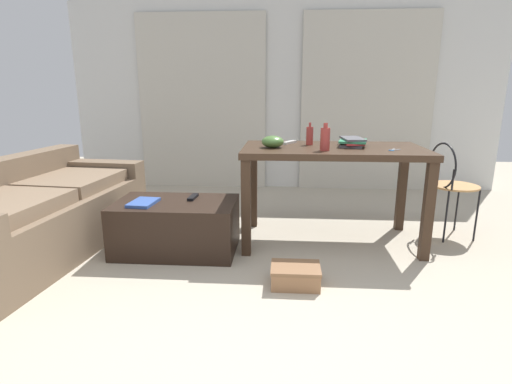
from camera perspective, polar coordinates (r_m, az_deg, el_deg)
The scene contains 16 objects.
ground_plane at distance 3.25m, azimuth 3.35°, elevation -8.08°, with size 8.66×8.66×0.00m, color #B2A893.
wall_back at distance 5.21m, azimuth 3.94°, elevation 13.89°, with size 5.35×0.10×2.41m, color silver.
curtains at distance 5.13m, azimuth 3.91°, elevation 12.48°, with size 3.66×0.03×2.15m.
couch at distance 3.55m, azimuth -28.99°, elevation -2.91°, with size 1.06×2.02×0.71m.
coffee_table at distance 3.21m, azimuth -11.24°, elevation -4.81°, with size 0.93×0.57×0.40m.
craft_table at distance 3.29m, azimuth 10.83°, elevation 4.46°, with size 1.43×0.79×0.80m.
wire_chair at distance 3.74m, azimuth 25.76°, elevation 1.70°, with size 0.39×0.41×0.82m.
bottle_near at distance 3.05m, azimuth 9.82°, elevation 7.48°, with size 0.07×0.07×0.21m.
bottle_far at distance 3.36m, azimuth 7.65°, elevation 7.97°, with size 0.06×0.06×0.18m.
bowl at distance 3.17m, azimuth 2.39°, elevation 7.17°, with size 0.18×0.18×0.09m, color #477033.
book_stack at distance 3.34m, azimuth 13.56°, elevation 6.94°, with size 0.26×0.32×0.07m.
tv_remote_on_table at distance 3.44m, azimuth 4.77°, elevation 7.06°, with size 0.04×0.19×0.02m, color #B7B7B2.
scissors at distance 3.20m, azimuth 18.95°, elevation 5.68°, with size 0.11×0.11×0.00m.
tv_remote_primary at distance 3.22m, azimuth -8.96°, elevation -0.72°, with size 0.05×0.17×0.02m, color black.
magazine at distance 3.14m, azimuth -15.75°, elevation -1.46°, with size 0.17×0.26×0.02m, color #33519E.
shoebox at distance 2.67m, azimuth 5.64°, elevation -11.74°, with size 0.32×0.24×0.13m.
Camera 1 is at (0.03, -1.60, 1.23)m, focal length 28.08 mm.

